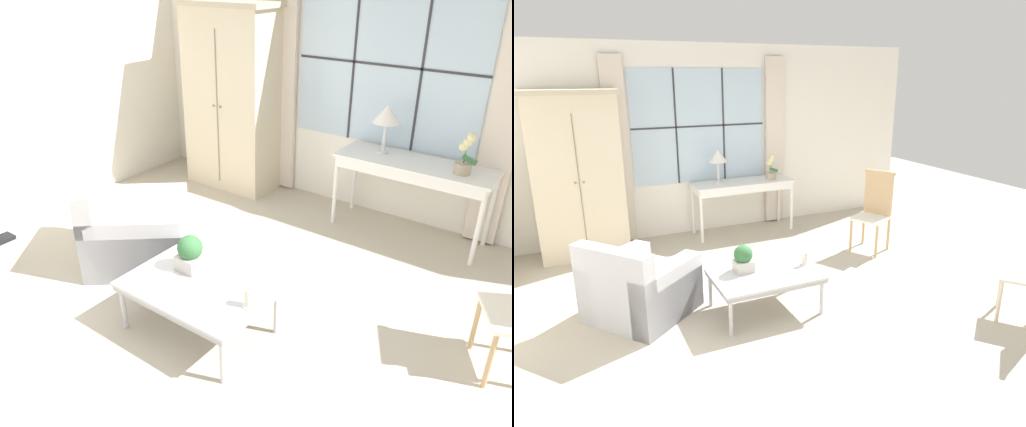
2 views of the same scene
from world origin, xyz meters
TOP-DOWN VIEW (x-y plane):
  - ground_plane at (0.00, 0.00)m, footprint 14.00×14.00m
  - wall_back_windowed at (0.00, 3.02)m, footprint 7.20×0.14m
  - armoire at (-1.76, 2.67)m, footprint 1.17×0.62m
  - console_table at (0.53, 2.67)m, footprint 1.54×0.54m
  - table_lamp at (0.17, 2.72)m, footprint 0.28×0.28m
  - potted_orchid at (0.99, 2.63)m, footprint 0.20×0.15m
  - armchair_upholstered at (-1.36, 0.68)m, footprint 1.24×1.24m
  - side_chair_wooden at (1.93, 1.23)m, footprint 0.59×0.59m
  - coffee_table at (-0.17, 0.24)m, footprint 1.08×0.74m
  - potted_plant_small at (-0.36, 0.38)m, footprint 0.20×0.20m
  - pillar_candle at (0.29, 0.26)m, footprint 0.09×0.09m

SIDE VIEW (x-z plane):
  - ground_plane at x=0.00m, z-range 0.00..0.00m
  - armchair_upholstered at x=-1.36m, z-range -0.13..0.70m
  - coffee_table at x=-0.17m, z-range 0.17..0.59m
  - pillar_candle at x=0.29m, z-range 0.41..0.57m
  - potted_plant_small at x=-0.36m, z-range 0.42..0.71m
  - side_chair_wooden at x=1.93m, z-range 0.06..1.16m
  - console_table at x=0.53m, z-range 0.32..1.12m
  - potted_orchid at x=0.99m, z-range 0.76..1.15m
  - armoire at x=-1.76m, z-range 0.01..2.19m
  - table_lamp at x=0.17m, z-range 0.95..1.45m
  - wall_back_windowed at x=0.00m, z-range 0.00..2.80m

